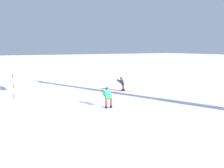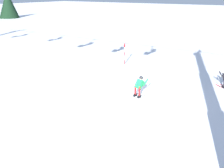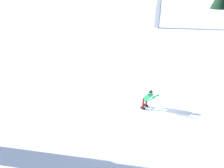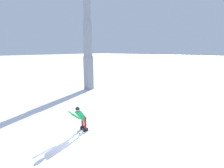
% 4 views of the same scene
% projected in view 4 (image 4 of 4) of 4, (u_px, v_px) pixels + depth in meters
% --- Properties ---
extents(ground_plane, '(260.00, 260.00, 0.00)m').
position_uv_depth(ground_plane, '(78.00, 133.00, 9.56)').
color(ground_plane, white).
extents(skier_carving_main, '(0.94, 1.76, 1.58)m').
position_uv_depth(skier_carving_main, '(81.00, 117.00, 9.68)').
color(skier_carving_main, white).
rests_on(skier_carving_main, ground_plane).
extents(lift_tower_near, '(0.78, 2.41, 11.62)m').
position_uv_depth(lift_tower_near, '(88.00, 46.00, 19.22)').
color(lift_tower_near, gray).
rests_on(lift_tower_near, ground_plane).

